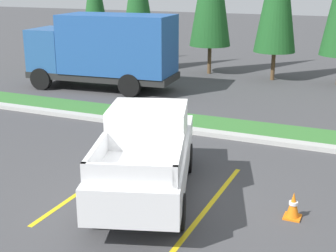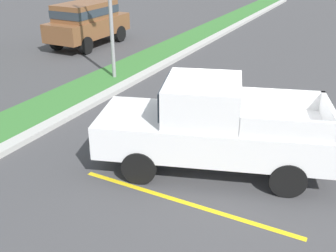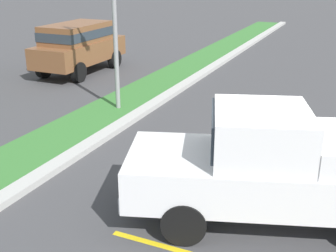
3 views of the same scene
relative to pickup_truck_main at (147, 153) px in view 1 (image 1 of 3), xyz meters
The scene contains 8 objects.
ground_plane 1.18m from the pickup_truck_main, 14.49° to the right, with size 120.00×120.00×0.00m, color #424244.
parking_line_near 1.85m from the pickup_truck_main, behind, with size 0.12×4.80×0.01m, color yellow.
parking_line_far 1.88m from the pickup_truck_main, ahead, with size 0.12×4.80×0.01m, color yellow.
curb_strip 4.99m from the pickup_truck_main, 83.77° to the left, with size 56.00×0.40×0.15m, color #B2B2AD.
grass_median 6.07m from the pickup_truck_main, 84.91° to the left, with size 56.00×1.80×0.06m, color #387533.
pickup_truck_main is the anchor object (origin of this frame).
cargo_truck_distant 11.73m from the pickup_truck_main, 125.65° to the left, with size 6.99×3.05×3.40m.
traffic_cone 3.48m from the pickup_truck_main, ahead, with size 0.36×0.36×0.60m.
Camera 1 is at (4.19, -9.35, 4.95)m, focal length 51.66 mm.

